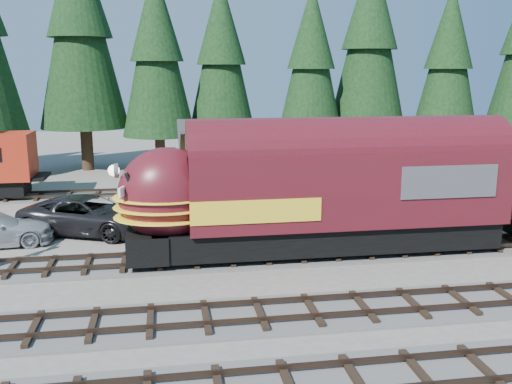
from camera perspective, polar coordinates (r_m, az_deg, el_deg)
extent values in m
plane|color=#6B665B|center=(22.23, 10.39, -9.36)|extent=(120.00, 120.00, 0.00)
cube|color=#4C4947|center=(38.40, -13.23, -0.26)|extent=(32.00, 3.20, 0.08)
cube|color=#38281E|center=(37.65, -13.32, -0.18)|extent=(32.00, 0.08, 0.16)
cube|color=#38281E|center=(39.06, -13.18, 0.27)|extent=(32.00, 0.08, 0.16)
cube|color=gold|center=(31.44, 4.16, 0.41)|extent=(12.00, 6.00, 3.40)
cube|color=yellow|center=(31.04, 4.23, 4.79)|extent=(11.88, 3.30, 1.44)
cube|color=white|center=(29.55, -6.84, 0.59)|extent=(0.06, 2.40, 0.60)
cone|color=black|center=(48.42, -17.24, 15.57)|extent=(6.96, 6.96, 15.86)
cone|color=black|center=(46.42, -9.90, 13.64)|extent=(5.75, 5.75, 13.11)
cone|color=black|center=(47.84, -3.50, 13.44)|extent=(5.59, 5.59, 12.74)
cone|color=black|center=(47.47, 5.54, 12.97)|extent=(5.37, 5.37, 12.23)
cone|color=black|center=(49.91, 11.29, 14.74)|extent=(6.42, 6.42, 14.63)
cone|color=black|center=(50.33, 18.70, 12.36)|extent=(5.38, 5.38, 12.24)
cube|color=black|center=(25.48, 7.08, -4.27)|extent=(15.18, 2.72, 1.17)
cube|color=#4F121A|center=(25.21, 9.07, 0.61)|extent=(13.85, 3.20, 3.20)
ellipsoid|color=#4F121A|center=(23.98, -8.89, -0.23)|extent=(4.05, 3.13, 3.94)
cube|color=#38383A|center=(26.63, 17.19, 1.65)|extent=(4.26, 3.26, 1.39)
sphere|color=white|center=(23.87, -14.04, 2.10)|extent=(0.47, 0.47, 0.47)
imported|color=black|center=(29.78, -16.41, -2.23)|extent=(7.44, 5.48, 1.88)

